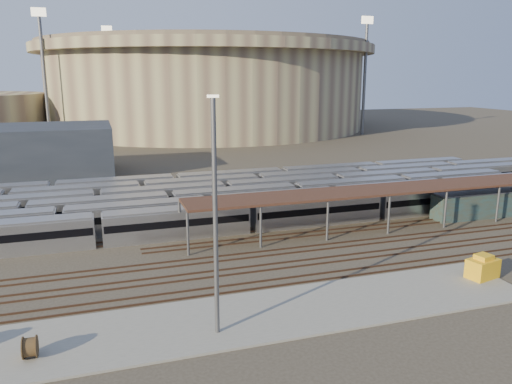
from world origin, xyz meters
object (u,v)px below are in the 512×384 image
object	(u,v)px
teal_boxcar	(481,205)
yard_light_pole	(215,219)
cable_reel_west	(30,347)
yellow_equipment	(482,268)

from	to	relation	value
teal_boxcar	yard_light_pole	xyz separation A→B (m)	(-43.60, -20.77, 7.66)
cable_reel_west	yard_light_pole	world-z (taller)	yard_light_pole
cable_reel_west	yard_light_pole	xyz separation A→B (m)	(13.50, -0.54, 8.40)
teal_boxcar	yard_light_pole	distance (m)	48.90
cable_reel_west	yard_light_pole	bearing A→B (deg)	-2.29
yellow_equipment	yard_light_pole	bearing A→B (deg)	172.38
yard_light_pole	cable_reel_west	bearing A→B (deg)	177.71
teal_boxcar	yellow_equipment	bearing A→B (deg)	-129.69
teal_boxcar	yard_light_pole	bearing A→B (deg)	-152.94
teal_boxcar	cable_reel_west	distance (m)	60.58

